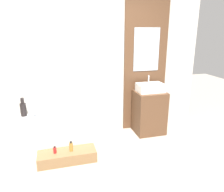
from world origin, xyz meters
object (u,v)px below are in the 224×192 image
at_px(vase_tall_dark, 23,109).
at_px(bottle_soap_secondary, 71,147).
at_px(bottle_soap_primary, 55,150).
at_px(vase_round_light, 35,112).
at_px(sink, 150,88).
at_px(wooden_step_bench, 67,156).
at_px(bathtub, 54,132).

height_order(vase_tall_dark, bottle_soap_secondary, vase_tall_dark).
bearing_deg(bottle_soap_secondary, bottle_soap_primary, -180.00).
bearing_deg(vase_round_light, sink, -4.14).
height_order(wooden_step_bench, sink, sink).
xyz_separation_m(bathtub, bottle_soap_secondary, (0.23, -0.55, -0.02)).
distance_m(bathtub, bottle_soap_secondary, 0.59).
distance_m(wooden_step_bench, sink, 1.89).
distance_m(sink, bottle_soap_secondary, 1.77).
bearing_deg(vase_tall_dark, vase_round_light, -4.30).
relative_size(sink, vase_round_light, 3.79).
bearing_deg(vase_tall_dark, sink, -4.15).
distance_m(wooden_step_bench, vase_round_light, 1.01).
bearing_deg(bathtub, vase_round_light, 143.65).
xyz_separation_m(sink, bottle_soap_primary, (-1.77, -0.61, -0.67)).
distance_m(vase_tall_dark, bottle_soap_secondary, 1.12).
height_order(bathtub, sink, sink).
relative_size(wooden_step_bench, vase_round_light, 6.77).
bearing_deg(vase_tall_dark, bottle_soap_primary, -58.74).
height_order(vase_round_light, bottle_soap_primary, vase_round_light).
relative_size(bathtub, wooden_step_bench, 1.33).
relative_size(vase_tall_dark, bottle_soap_secondary, 2.01).
distance_m(wooden_step_bench, vase_tall_dark, 1.14).
bearing_deg(bottle_soap_secondary, vase_round_light, 124.21).
bearing_deg(vase_round_light, bathtub, -36.35).
bearing_deg(sink, wooden_step_bench, -159.15).
bearing_deg(wooden_step_bench, sink, 20.85).
xyz_separation_m(vase_round_light, bottle_soap_secondary, (0.51, -0.76, -0.33)).
bearing_deg(bottle_soap_primary, sink, 18.97).
relative_size(vase_tall_dark, bottle_soap_primary, 2.89).
relative_size(sink, vase_tall_dark, 1.52).
height_order(sink, vase_tall_dark, sink).
relative_size(bottle_soap_primary, bottle_soap_secondary, 0.69).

